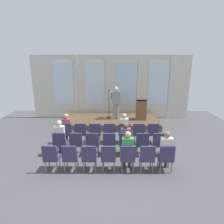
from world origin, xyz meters
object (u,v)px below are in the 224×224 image
object	(u,v)px
chair_r0_c3	(110,132)
chair_r1_c2	(93,142)
audience_r0_c4	(124,127)
chair_r1_c3	(109,142)
chair_r0_c4	(124,132)
audience_r2_c4	(128,149)
chair_r0_c1	(81,132)
chair_r2_c1	(70,156)
chair_r1_c1	(76,142)
mic_stand	(109,112)
chair_r1_c0	(60,142)
speaker	(116,101)
chair_r1_c6	(158,142)
chair_r1_c5	(142,142)
chair_r0_c6	(153,132)
audience_r1_c0	(60,136)
audience_r1_c4	(126,137)
chair_r2_c3	(108,156)
chair_r2_c4	(128,156)
lectern	(141,109)
chair_r2_c6	(166,157)
chair_r0_c0	(67,132)
chair_r2_c0	(51,156)
chair_r2_c2	(89,156)
chair_r0_c2	(95,132)
audience_r2_c6	(166,149)
audience_r0_c0	(67,127)
chair_r2_c5	(147,156)
chair_r0_c5	(138,132)
chair_r1_c4	(126,142)

from	to	relation	value
chair_r0_c3	chair_r1_c2	world-z (taller)	same
audience_r0_c4	chair_r1_c3	xyz separation A→B (m)	(-0.61, -1.14, -0.20)
chair_r0_c4	audience_r2_c4	bearing A→B (deg)	-90.00
chair_r1_c3	chair_r0_c1	bearing A→B (deg)	138.99
chair_r1_c2	chair_r2_c1	bearing A→B (deg)	-119.90
chair_r1_c1	chair_r1_c3	world-z (taller)	same
mic_stand	audience_r0_c4	xyz separation A→B (m)	(0.70, -2.54, 0.04)
chair_r0_c1	chair_r1_c0	xyz separation A→B (m)	(-0.61, -1.06, 0.00)
speaker	audience_r0_c4	world-z (taller)	speaker
chair_r1_c1	chair_r1_c6	xyz separation A→B (m)	(3.04, 0.00, 0.00)
chair_r0_c4	chair_r1_c5	distance (m)	1.22
chair_r0_c3	chair_r0_c6	world-z (taller)	same
chair_r1_c1	audience_r1_c0	bearing A→B (deg)	172.59
audience_r0_c4	audience_r1_c4	world-z (taller)	audience_r0_c4
chair_r1_c6	chair_r1_c1	bearing A→B (deg)	180.00
audience_r0_c4	chair_r1_c3	size ratio (longest dim) A/B	1.42
chair_r1_c5	chair_r2_c1	xyz separation A→B (m)	(-2.43, -1.06, 0.00)
audience_r1_c4	chair_r2_c3	xyz separation A→B (m)	(-0.61, -1.14, -0.18)
chair_r1_c5	chair_r2_c4	size ratio (longest dim) A/B	1.00
lectern	chair_r2_c6	size ratio (longest dim) A/B	1.23
chair_r0_c0	chair_r1_c1	xyz separation A→B (m)	(0.61, -1.06, 0.00)
chair_r1_c2	audience_r1_c4	xyz separation A→B (m)	(1.21, 0.08, 0.18)
chair_r1_c1	chair_r1_c5	distance (m)	2.43
chair_r2_c0	chair_r2_c2	size ratio (longest dim) A/B	1.00
chair_r0_c2	chair_r0_c6	bearing A→B (deg)	0.00
chair_r0_c1	chair_r0_c4	bearing A→B (deg)	0.00
chair_r1_c6	chair_r2_c6	xyz separation A→B (m)	(0.00, -1.06, 0.00)
chair_r0_c6	audience_r2_c4	size ratio (longest dim) A/B	0.69
chair_r2_c1	chair_r2_c4	distance (m)	1.82
chair_r2_c1	audience_r2_c6	distance (m)	3.05
audience_r0_c0	chair_r2_c0	distance (m)	2.20
chair_r0_c3	chair_r2_c4	size ratio (longest dim) A/B	1.00
audience_r0_c4	chair_r2_c5	size ratio (longest dim) A/B	1.42
chair_r2_c1	chair_r2_c2	xyz separation A→B (m)	(0.61, 0.00, 0.00)
chair_r1_c6	lectern	bearing A→B (deg)	93.10
mic_stand	audience_r0_c0	world-z (taller)	mic_stand
chair_r0_c1	chair_r1_c1	distance (m)	1.06
lectern	audience_r2_c4	size ratio (longest dim) A/B	0.85
chair_r0_c1	chair_r0_c5	world-z (taller)	same
chair_r0_c5	chair_r0_c6	bearing A→B (deg)	0.00
lectern	chair_r1_c0	xyz separation A→B (m)	(-3.46, -3.35, -0.38)
chair_r1_c4	audience_r2_c4	size ratio (longest dim) A/B	0.69
chair_r0_c1	chair_r0_c4	distance (m)	1.82
chair_r0_c2	chair_r1_c4	distance (m)	1.61
chair_r0_c2	audience_r2_c6	xyz separation A→B (m)	(2.43, -2.03, 0.22)
chair_r0_c1	chair_r1_c6	distance (m)	3.21
audience_r2_c4	audience_r2_c6	distance (m)	1.21
mic_stand	chair_r1_c5	xyz separation A→B (m)	(1.31, -3.68, -0.16)
speaker	chair_r1_c0	xyz separation A→B (m)	(-2.12, -3.46, -0.83)
chair_r2_c1	audience_r0_c0	bearing A→B (deg)	105.47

